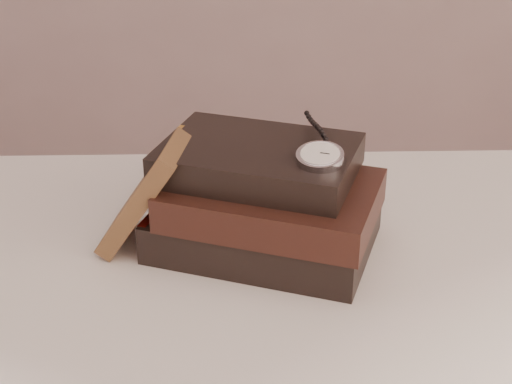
{
  "coord_description": "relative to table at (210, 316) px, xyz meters",
  "views": [
    {
      "loc": [
        0.04,
        -0.44,
        1.24
      ],
      "look_at": [
        0.06,
        0.37,
        0.82
      ],
      "focal_mm": 53.13,
      "sensor_mm": 36.0,
      "label": 1
    }
  ],
  "objects": [
    {
      "name": "table",
      "position": [
        0.0,
        0.0,
        0.0
      ],
      "size": [
        1.0,
        0.6,
        0.75
      ],
      "color": "silver",
      "rests_on": "ground"
    },
    {
      "name": "book_stack",
      "position": [
        0.07,
        0.02,
        0.15
      ],
      "size": [
        0.31,
        0.26,
        0.13
      ],
      "color": "black",
      "rests_on": "table"
    },
    {
      "name": "journal",
      "position": [
        -0.08,
        0.03,
        0.16
      ],
      "size": [
        0.12,
        0.11,
        0.14
      ],
      "primitive_type": "cube",
      "rotation": [
        0.0,
        0.59,
        -0.17
      ],
      "color": "#432C1A",
      "rests_on": "table"
    },
    {
      "name": "pocket_watch",
      "position": [
        0.13,
        -0.01,
        0.23
      ],
      "size": [
        0.07,
        0.16,
        0.02
      ],
      "color": "silver",
      "rests_on": "book_stack"
    },
    {
      "name": "eyeglasses",
      "position": [
        0.01,
        0.14,
        0.17
      ],
      "size": [
        0.14,
        0.16,
        0.05
      ],
      "color": "silver",
      "rests_on": "book_stack"
    }
  ]
}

